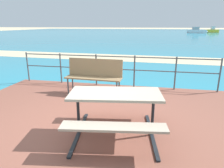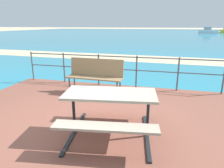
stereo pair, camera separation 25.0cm
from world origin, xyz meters
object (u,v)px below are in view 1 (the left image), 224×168
park_bench (94,73)px  boat_near (197,31)px  boat_far (211,31)px  picnic_table (115,103)px

park_bench → boat_near: (10.77, 44.06, -0.13)m
boat_near → boat_far: size_ratio=1.24×
park_bench → boat_far: size_ratio=0.42×
boat_near → boat_far: 6.11m
picnic_table → park_bench: size_ratio=1.11×
picnic_table → boat_far: boat_far is taller
picnic_table → boat_far: (13.82, 50.69, -0.17)m
park_bench → boat_far: 50.85m
park_bench → boat_near: size_ratio=0.34×
picnic_table → boat_near: 47.12m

